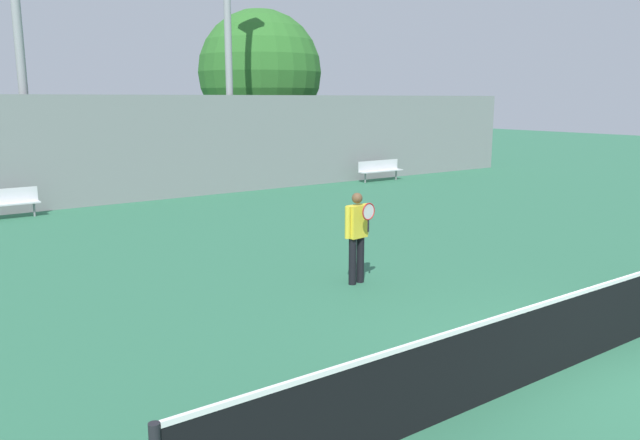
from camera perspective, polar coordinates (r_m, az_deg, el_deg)
ground_plane at (r=8.85m, az=22.51°, el=-11.98°), size 100.00×100.00×0.00m
tennis_net at (r=8.68m, az=22.75°, el=-8.92°), size 11.29×0.09×0.98m
tennis_player at (r=11.29m, az=3.41°, el=-1.17°), size 0.57×0.43×1.68m
bench_courtside_near at (r=25.71m, az=5.48°, el=4.72°), size 2.09×0.40×0.84m
bench_courtside_far at (r=19.63m, az=-26.62°, el=1.61°), size 1.60×0.40×0.84m
light_pole_near_left at (r=21.20m, az=-26.08°, el=17.46°), size 0.90×0.60×10.66m
light_pole_center_back at (r=23.05m, az=-8.46°, el=17.98°), size 0.90×0.60×10.60m
back_fence at (r=21.17m, az=-16.28°, el=6.26°), size 35.27×0.06×3.45m
tree_green_tall at (r=28.41m, az=-5.50°, el=13.27°), size 5.42×5.42×7.18m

